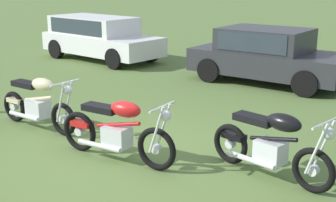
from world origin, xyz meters
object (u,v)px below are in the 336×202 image
Objects in this scene: motorcycle_cream at (38,103)px; motorcycle_black at (271,145)px; car_white at (98,35)px; car_charcoal at (267,53)px; motorcycle_red at (117,130)px.

motorcycle_black is (4.39, 0.19, -0.00)m from motorcycle_cream.
car_white reaches higher than motorcycle_black.
car_charcoal is (-2.10, 5.67, 0.31)m from motorcycle_black.
motorcycle_cream and motorcycle_black have the same top height.
motorcycle_black is 0.47× the size of car_charcoal.
motorcycle_red is at bearing -7.34° from motorcycle_cream.
motorcycle_cream is 7.27m from car_white.
car_white reaches higher than motorcycle_cream.
car_charcoal reaches higher than motorcycle_red.
motorcycle_black is at bearing -27.19° from car_white.
motorcycle_red is 2.30m from motorcycle_black.
car_white is 1.09× the size of car_charcoal.
motorcycle_black is at bearing -65.02° from car_charcoal.
car_charcoal is at bearing 124.43° from motorcycle_black.
motorcycle_black is 0.43× the size of car_white.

